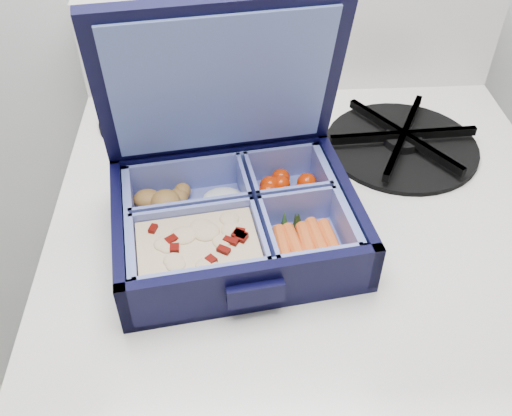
{
  "coord_description": "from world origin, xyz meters",
  "views": [
    {
      "loc": [
        0.26,
        1.2,
        1.31
      ],
      "look_at": [
        0.29,
        1.63,
        0.91
      ],
      "focal_mm": 40.0,
      "sensor_mm": 36.0,
      "label": 1
    }
  ],
  "objects_px": {
    "bento_box": "(236,221)",
    "stove": "(293,392)",
    "burner_grate": "(403,139)",
    "fork": "(269,158)"
  },
  "relations": [
    {
      "from": "fork",
      "to": "stove",
      "type": "bearing_deg",
      "value": -27.0
    },
    {
      "from": "burner_grate",
      "to": "fork",
      "type": "distance_m",
      "value": 0.17
    },
    {
      "from": "bento_box",
      "to": "fork",
      "type": "xyz_separation_m",
      "value": [
        0.05,
        0.14,
        -0.03
      ]
    },
    {
      "from": "stove",
      "to": "bento_box",
      "type": "bearing_deg",
      "value": -141.75
    },
    {
      "from": "stove",
      "to": "burner_grate",
      "type": "xyz_separation_m",
      "value": [
        0.13,
        0.09,
        0.45
      ]
    },
    {
      "from": "stove",
      "to": "fork",
      "type": "distance_m",
      "value": 0.45
    },
    {
      "from": "bento_box",
      "to": "burner_grate",
      "type": "xyz_separation_m",
      "value": [
        0.22,
        0.16,
        -0.02
      ]
    },
    {
      "from": "bento_box",
      "to": "burner_grate",
      "type": "distance_m",
      "value": 0.27
    },
    {
      "from": "bento_box",
      "to": "stove",
      "type": "bearing_deg",
      "value": 29.92
    },
    {
      "from": "burner_grate",
      "to": "fork",
      "type": "xyz_separation_m",
      "value": [
        -0.17,
        -0.02,
        -0.01
      ]
    }
  ]
}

